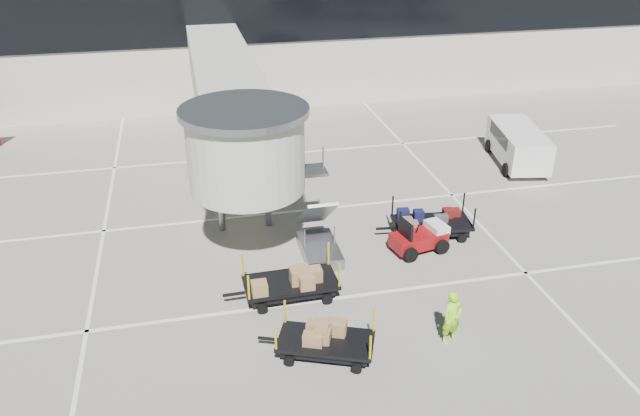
# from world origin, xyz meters

# --- Properties ---
(ground) EXTENTS (140.00, 140.00, 0.00)m
(ground) POSITION_xyz_m (0.00, 0.00, 0.00)
(ground) COLOR #AEA69B
(ground) RESTS_ON ground
(lane_markings) EXTENTS (40.00, 30.00, 0.02)m
(lane_markings) POSITION_xyz_m (-0.67, 9.33, 0.01)
(lane_markings) COLOR white
(lane_markings) RESTS_ON ground
(terminal) EXTENTS (64.00, 12.11, 15.20)m
(terminal) POSITION_xyz_m (-0.35, 29.94, 4.11)
(terminal) COLOR beige
(terminal) RESTS_ON ground
(jet_bridge) EXTENTS (5.70, 20.40, 6.03)m
(jet_bridge) POSITION_xyz_m (-3.97, 12.26, 4.28)
(jet_bridge) COLOR beige
(jet_bridge) RESTS_ON ground
(baggage_tug) EXTENTS (2.44, 1.84, 1.48)m
(baggage_tug) POSITION_xyz_m (2.65, 4.55, 0.54)
(baggage_tug) COLOR maroon
(baggage_tug) RESTS_ON ground
(suitcase_cart) EXTENTS (4.05, 1.99, 1.56)m
(suitcase_cart) POSITION_xyz_m (3.57, 5.60, 0.54)
(suitcase_cart) COLOR black
(suitcase_cart) RESTS_ON ground
(box_cart_near) EXTENTS (3.70, 2.48, 1.44)m
(box_cart_near) POSITION_xyz_m (-2.54, -0.83, 0.58)
(box_cart_near) COLOR black
(box_cart_near) RESTS_ON ground
(box_cart_far) EXTENTS (4.09, 1.73, 1.60)m
(box_cart_far) POSITION_xyz_m (-3.10, 2.41, 0.60)
(box_cart_far) COLOR black
(box_cart_far) RESTS_ON ground
(ground_worker) EXTENTS (0.78, 0.61, 1.90)m
(ground_worker) POSITION_xyz_m (1.54, -1.11, 0.95)
(ground_worker) COLOR #9DFF1A
(ground_worker) RESTS_ON ground
(minivan) EXTENTS (3.00, 5.35, 1.91)m
(minivan) POSITION_xyz_m (10.93, 12.06, 1.15)
(minivan) COLOR white
(minivan) RESTS_ON ground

